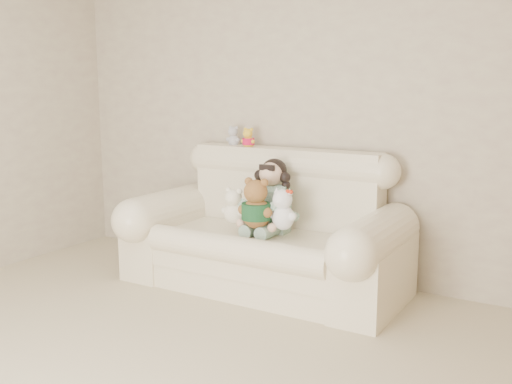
% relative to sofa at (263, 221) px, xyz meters
% --- Properties ---
extents(wall_back, '(4.50, 0.00, 4.50)m').
position_rel_sofa_xyz_m(wall_back, '(0.10, 0.50, 0.78)').
color(wall_back, beige).
rests_on(wall_back, ground).
extents(sofa, '(2.10, 0.95, 1.03)m').
position_rel_sofa_xyz_m(sofa, '(0.00, 0.00, 0.00)').
color(sofa, beige).
rests_on(sofa, floor).
extents(seated_child, '(0.36, 0.43, 0.56)m').
position_rel_sofa_xyz_m(seated_child, '(0.03, 0.08, 0.19)').
color(seated_child, '#266B49').
rests_on(seated_child, sofa).
extents(brown_teddy, '(0.34, 0.30, 0.43)m').
position_rel_sofa_xyz_m(brown_teddy, '(0.04, -0.15, 0.20)').
color(brown_teddy, brown).
rests_on(brown_teddy, sofa).
extents(white_cat, '(0.27, 0.24, 0.35)m').
position_rel_sofa_xyz_m(white_cat, '(0.22, -0.09, 0.16)').
color(white_cat, white).
rests_on(white_cat, sofa).
extents(cream_teddy, '(0.24, 0.20, 0.32)m').
position_rel_sofa_xyz_m(cream_teddy, '(-0.17, -0.13, 0.14)').
color(cream_teddy, white).
rests_on(cream_teddy, sofa).
extents(yellow_mini_bear, '(0.13, 0.10, 0.19)m').
position_rel_sofa_xyz_m(yellow_mini_bear, '(-0.33, 0.34, 0.59)').
color(yellow_mini_bear, yellow).
rests_on(yellow_mini_bear, sofa).
extents(grey_mini_plush, '(0.16, 0.14, 0.20)m').
position_rel_sofa_xyz_m(grey_mini_plush, '(-0.50, 0.37, 0.60)').
color(grey_mini_plush, '#B1B1B8').
rests_on(grey_mini_plush, sofa).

